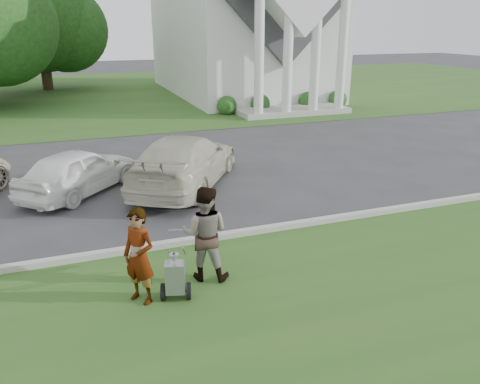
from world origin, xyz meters
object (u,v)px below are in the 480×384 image
person_left (139,257)px  car_c (184,161)px  tree_back (39,24)px  church (240,5)px  person_right (205,234)px  striping_cart (175,278)px  car_b (78,171)px

person_left → car_c: bearing=119.2°
tree_back → car_c: bearing=-80.1°
church → person_right: church is taller
church → striping_cart: (-10.23, -24.66, -5.52)m
car_b → car_c: size_ratio=0.73×
church → person_left: (-10.82, -24.52, -5.06)m
church → tree_back: 14.77m
church → person_right: (-9.52, -24.12, -5.01)m
tree_back → car_c: (4.44, -25.42, -3.95)m
person_left → person_right: 1.36m
church → person_left: 27.28m
church → tree_back: bearing=152.2°
striping_cart → car_b: bearing=118.4°
tree_back → striping_cart: size_ratio=8.54×
person_right → car_c: person_right is taller
church → person_right: bearing=-111.5°
tree_back → person_left: tree_back is taller
church → car_c: church is taller
person_right → striping_cart: bearing=62.4°
church → striping_cart: church is taller
tree_back → church: bearing=-27.8°
tree_back → striping_cart: (2.78, -31.53, -4.31)m
church → person_left: bearing=-113.8°
person_left → person_right: bearing=66.8°
striping_cart → car_b: (-1.40, 6.53, 0.25)m
striping_cart → person_right: person_right is taller
church → person_right: 26.41m
church → car_b: church is taller
tree_back → person_left: (2.19, -31.40, -3.85)m
striping_cart → person_left: size_ratio=0.64×
person_left → tree_back: bearing=143.7°
person_left → car_b: size_ratio=0.44×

